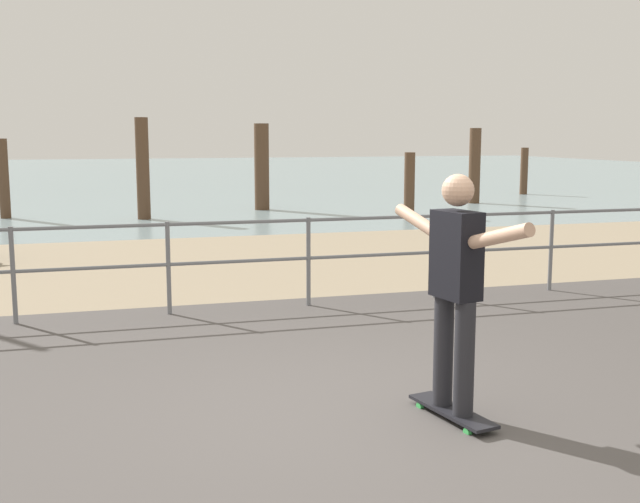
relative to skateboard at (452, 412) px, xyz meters
name	(u,v)px	position (x,y,z in m)	size (l,w,h in m)	color
ground_plane	(411,479)	(-0.65, -0.79, -0.07)	(24.00, 10.00, 0.04)	#514C49
beach_strip	(210,264)	(-0.65, 7.21, -0.07)	(24.00, 6.00, 0.04)	tan
sea_surface	(128,175)	(-0.65, 35.21, -0.07)	(72.00, 50.00, 0.04)	#849EA3
railing_fence	(168,254)	(-1.60, 3.81, 0.63)	(12.85, 0.05, 1.05)	slate
skateboard	(452,412)	(0.00, 0.00, 0.00)	(0.35, 0.82, 0.08)	black
skateboarder	(456,279)	(0.00, 0.00, 0.95)	(0.36, 1.44, 1.65)	#26262B
groyne_post_1	(4,179)	(-4.36, 14.99, 0.88)	(0.24, 0.24, 1.89)	#513826
groyne_post_2	(143,169)	(-1.22, 13.87, 1.12)	(0.30, 0.30, 2.38)	#513826
groyne_post_3	(262,167)	(1.92, 15.36, 1.07)	(0.38, 0.38, 2.27)	#513826
groyne_post_4	(409,184)	(5.06, 12.89, 0.71)	(0.26, 0.26, 1.56)	#513826
groyne_post_5	(475,166)	(8.20, 15.58, 1.01)	(0.33, 0.33, 2.16)	#513826
groyne_post_6	(524,171)	(11.34, 18.15, 0.71)	(0.25, 0.25, 1.55)	#513826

